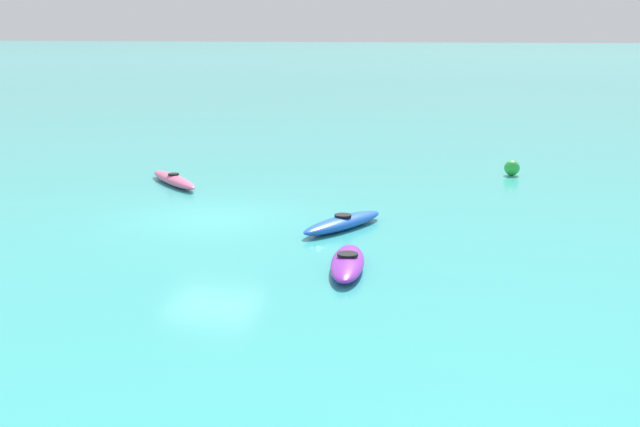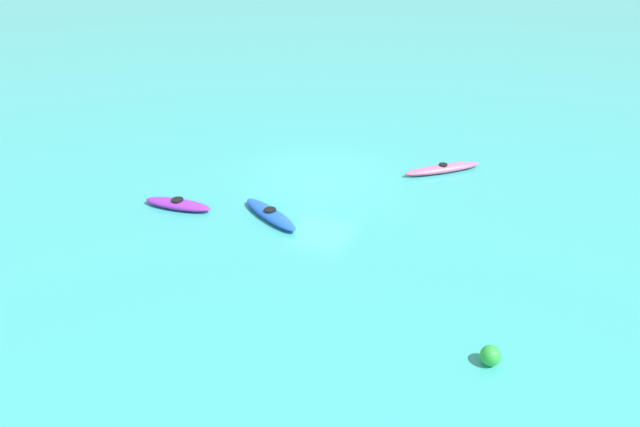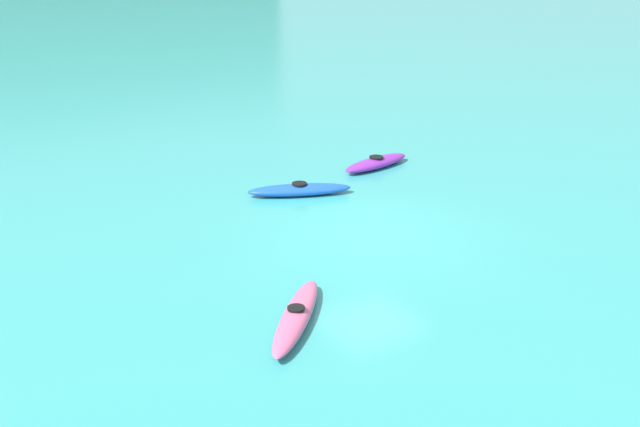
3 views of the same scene
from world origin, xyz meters
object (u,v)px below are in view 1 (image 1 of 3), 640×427
kayak_blue (343,222)px  kayak_purple (348,263)px  kayak_pink (174,180)px  buoy_green (512,168)px

kayak_blue → kayak_purple: bearing=14.0°
kayak_purple → kayak_pink: (-7.84, -7.44, -0.00)m
kayak_purple → buoy_green: bearing=165.5°
kayak_blue → buoy_green: buoy_green is taller
kayak_purple → kayak_blue: same height
kayak_blue → buoy_green: (-8.77, 4.01, 0.10)m
kayak_purple → kayak_pink: 10.81m
kayak_blue → kayak_pink: (-4.39, -6.58, -0.00)m
kayak_purple → buoy_green: buoy_green is taller
kayak_purple → kayak_pink: same height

